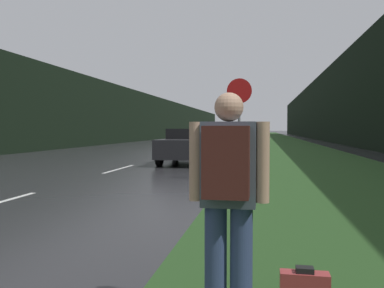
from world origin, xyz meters
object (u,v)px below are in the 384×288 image
at_px(hitchhiker_with_backpack, 228,192).
at_px(car_passing_near, 189,145).
at_px(car_passing_far, 233,136).
at_px(stop_sign, 239,119).

xyz_separation_m(hitchhiker_with_backpack, car_passing_near, (-2.79, 13.71, -0.23)).
distance_m(car_passing_near, car_passing_far, 25.24).
distance_m(hitchhiker_with_backpack, car_passing_near, 13.99).
relative_size(stop_sign, car_passing_near, 0.59).
bearing_deg(hitchhiker_with_backpack, stop_sign, 93.20).
xyz_separation_m(stop_sign, car_passing_far, (-2.41, 30.92, -0.99)).
relative_size(hitchhiker_with_backpack, car_passing_near, 0.36).
bearing_deg(stop_sign, car_passing_far, 94.45).
bearing_deg(car_passing_near, stop_sign, 112.99).
xyz_separation_m(stop_sign, hitchhiker_with_backpack, (0.38, -8.04, -0.73)).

